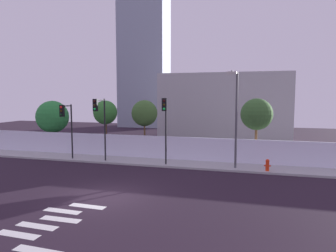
% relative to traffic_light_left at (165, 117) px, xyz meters
% --- Properties ---
extents(ground_plane, '(80.00, 80.00, 0.00)m').
position_rel_traffic_light_left_xyz_m(ground_plane, '(-1.15, -7.06, -3.68)').
color(ground_plane, black).
extents(sidewalk, '(36.00, 2.40, 0.15)m').
position_rel_traffic_light_left_xyz_m(sidewalk, '(-1.15, 1.14, -3.61)').
color(sidewalk, '#A4A4A4').
rests_on(sidewalk, ground).
extents(perimeter_wall, '(36.00, 0.18, 1.80)m').
position_rel_traffic_light_left_xyz_m(perimeter_wall, '(-1.15, 2.43, -2.63)').
color(perimeter_wall, silver).
rests_on(perimeter_wall, sidewalk).
extents(crosswalk_marking, '(3.37, 4.75, 0.01)m').
position_rel_traffic_light_left_xyz_m(crosswalk_marking, '(-1.66, -10.74, -3.68)').
color(crosswalk_marking, silver).
rests_on(crosswalk_marking, ground).
extents(traffic_light_left, '(0.39, 1.17, 4.87)m').
position_rel_traffic_light_left_xyz_m(traffic_light_left, '(0.00, 0.00, 0.00)').
color(traffic_light_left, black).
rests_on(traffic_light_left, sidewalk).
extents(traffic_light_center, '(0.34, 1.61, 4.81)m').
position_rel_traffic_light_left_xyz_m(traffic_light_center, '(-5.01, -0.24, -0.02)').
color(traffic_light_center, black).
rests_on(traffic_light_center, sidewalk).
extents(traffic_light_right, '(0.34, 1.54, 4.35)m').
position_rel_traffic_light_left_xyz_m(traffic_light_right, '(-7.90, -0.23, -0.34)').
color(traffic_light_right, black).
rests_on(traffic_light_right, sidewalk).
extents(street_lamp_curbside, '(0.62, 2.08, 6.62)m').
position_rel_traffic_light_left_xyz_m(street_lamp_curbside, '(4.90, 0.41, 0.41)').
color(street_lamp_curbside, '#4C4C51').
rests_on(street_lamp_curbside, sidewalk).
extents(fire_hydrant, '(0.44, 0.26, 0.80)m').
position_rel_traffic_light_left_xyz_m(fire_hydrant, '(7.07, 0.35, -3.10)').
color(fire_hydrant, red).
rests_on(fire_hydrant, sidewalk).
extents(roadside_tree_leftmost, '(2.99, 2.99, 4.72)m').
position_rel_traffic_light_left_xyz_m(roadside_tree_leftmost, '(-11.99, 3.67, -0.46)').
color(roadside_tree_leftmost, brown).
rests_on(roadside_tree_leftmost, ground).
extents(roadside_tree_midleft, '(2.11, 2.11, 4.77)m').
position_rel_traffic_light_left_xyz_m(roadside_tree_midleft, '(-6.57, 3.67, 0.00)').
color(roadside_tree_midleft, brown).
rests_on(roadside_tree_midleft, ground).
extents(roadside_tree_midright, '(2.22, 2.22, 4.82)m').
position_rel_traffic_light_left_xyz_m(roadside_tree_midright, '(-2.89, 3.67, 0.01)').
color(roadside_tree_midright, brown).
rests_on(roadside_tree_midright, ground).
extents(roadside_tree_rightmost, '(2.45, 2.45, 4.99)m').
position_rel_traffic_light_left_xyz_m(roadside_tree_rightmost, '(6.29, 3.67, 0.06)').
color(roadside_tree_rightmost, brown).
rests_on(roadside_tree_rightmost, ground).
extents(low_building_distant, '(14.96, 6.00, 7.76)m').
position_rel_traffic_light_left_xyz_m(low_building_distant, '(2.60, 16.43, 0.20)').
color(low_building_distant, '#ABABAB').
rests_on(low_building_distant, ground).
extents(tower_on_skyline, '(7.79, 5.00, 25.19)m').
position_rel_traffic_light_left_xyz_m(tower_on_skyline, '(-11.90, 28.43, 8.91)').
color(tower_on_skyline, '#8590A1').
rests_on(tower_on_skyline, ground).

